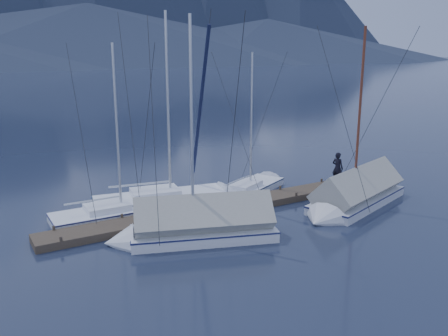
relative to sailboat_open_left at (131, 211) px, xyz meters
The scene contains 9 objects.
ground 5.68m from the sailboat_open_left, 42.70° to the right, with size 1000.00×1000.00×0.00m, color black.
dock 4.56m from the sailboat_open_left, 23.91° to the right, with size 18.00×1.50×0.54m.
mooring_posts 4.12m from the sailboat_open_left, 26.74° to the right, with size 15.12×1.52×0.35m.
sailboat_open_left is the anchor object (origin of this frame).
sailboat_open_mid 2.98m from the sailboat_open_left, ahead, with size 8.26×3.77×10.58m.
sailboat_open_right 7.57m from the sailboat_open_left, ahead, with size 6.54×4.39×8.45m.
sailboat_covered_near 11.11m from the sailboat_open_left, 24.77° to the right, with size 7.93×4.51×9.87m.
sailboat_covered_far 4.46m from the sailboat_open_left, 76.24° to the right, with size 7.46×4.35×10.03m.
person 11.87m from the sailboat_open_left, ahead, with size 0.67×0.44×1.83m, color black.
Camera 1 is at (-11.36, -17.26, 7.77)m, focal length 38.00 mm.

